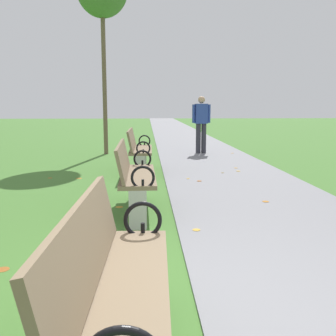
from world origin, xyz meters
The scene contains 6 objects.
paved_walkway centered at (1.26, 18.00, 0.01)m, with size 2.52×44.00×0.02m, color slate.
park_bench_1 centered at (-0.50, 0.03, 0.49)m, with size 0.52×1.61×0.90m.
park_bench_2 centered at (-0.50, 3.15, 0.49)m, with size 0.49×1.61×0.90m.
park_bench_3 centered at (-0.50, 6.13, 0.49)m, with size 0.49×1.60×0.90m.
pedestrian_walking centered at (1.23, 9.19, 0.93)m, with size 0.53×0.24×1.62m.
scattered_leaves centered at (-0.30, 3.23, 0.01)m, with size 4.67×10.96×0.02m.
Camera 1 is at (-0.33, -1.80, 1.38)m, focal length 41.15 mm.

